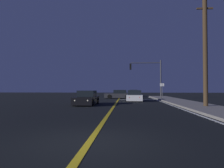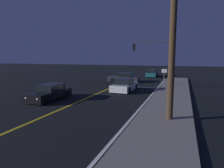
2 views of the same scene
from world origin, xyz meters
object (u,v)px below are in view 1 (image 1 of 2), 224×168
(car_following_oncoming_charcoal, at_px, (119,95))
(car_lead_oncoming_teal, at_px, (133,93))
(utility_pole_right, at_px, (205,48))
(car_distant_tail_black, at_px, (87,99))
(traffic_signal_near_right, at_px, (149,73))
(street_sign_corner, at_px, (162,88))
(car_parked_curb_white, at_px, (134,96))

(car_following_oncoming_charcoal, bearing_deg, car_lead_oncoming_teal, -16.87)
(utility_pole_right, bearing_deg, car_following_oncoming_charcoal, 114.80)
(car_distant_tail_black, relative_size, traffic_signal_near_right, 0.73)
(car_lead_oncoming_teal, distance_m, traffic_signal_near_right, 11.62)
(car_following_oncoming_charcoal, xyz_separation_m, utility_pole_right, (7.40, -16.01, 4.19))
(car_distant_tail_black, relative_size, car_lead_oncoming_teal, 0.99)
(utility_pole_right, bearing_deg, street_sign_corner, 96.97)
(car_parked_curb_white, height_order, car_following_oncoming_charcoal, same)
(car_following_oncoming_charcoal, distance_m, car_lead_oncoming_teal, 9.57)
(car_parked_curb_white, bearing_deg, car_lead_oncoming_teal, 91.00)
(car_parked_curb_white, bearing_deg, street_sign_corner, 37.24)
(car_lead_oncoming_teal, bearing_deg, utility_pole_right, -80.40)
(car_following_oncoming_charcoal, distance_m, traffic_signal_near_right, 5.94)
(utility_pole_right, bearing_deg, traffic_signal_near_right, 101.11)
(traffic_signal_near_right, bearing_deg, car_lead_oncoming_teal, -79.81)
(street_sign_corner, bearing_deg, utility_pole_right, -83.03)
(traffic_signal_near_right, bearing_deg, street_sign_corner, 116.53)
(car_distant_tail_black, xyz_separation_m, utility_pole_right, (9.95, -2.46, 4.19))
(car_parked_curb_white, xyz_separation_m, street_sign_corner, (3.81, 2.64, 0.98))
(car_following_oncoming_charcoal, height_order, traffic_signal_near_right, traffic_signal_near_right)
(car_lead_oncoming_teal, bearing_deg, car_following_oncoming_charcoal, -107.05)
(car_parked_curb_white, relative_size, car_lead_oncoming_teal, 0.99)
(car_distant_tail_black, xyz_separation_m, street_sign_corner, (8.55, 8.99, 0.98))
(street_sign_corner, bearing_deg, car_distant_tail_black, -133.54)
(street_sign_corner, bearing_deg, car_lead_oncoming_teal, 103.76)
(car_lead_oncoming_teal, relative_size, street_sign_corner, 1.86)
(car_distant_tail_black, distance_m, car_parked_curb_white, 7.92)
(car_distant_tail_black, xyz_separation_m, car_lead_oncoming_teal, (5.18, 22.75, 0.00))
(car_parked_curb_white, bearing_deg, utility_pole_right, -56.82)
(utility_pole_right, relative_size, street_sign_corner, 4.03)
(car_parked_curb_white, xyz_separation_m, car_following_oncoming_charcoal, (-2.18, 7.19, 0.00))
(car_distant_tail_black, height_order, car_following_oncoming_charcoal, same)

